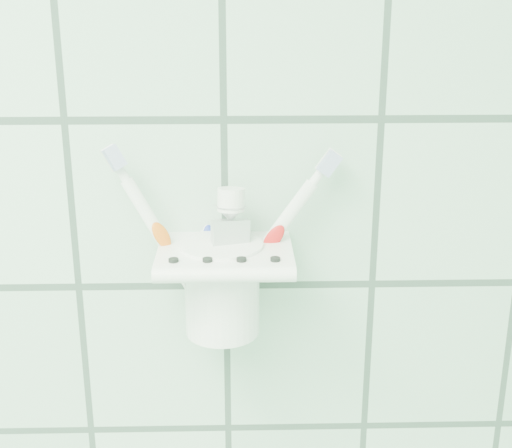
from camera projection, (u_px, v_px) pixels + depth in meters
holder_bracket at (225, 256)px, 0.72m from camera, size 0.14×0.11×0.04m
cup at (222, 285)px, 0.74m from camera, size 0.09×0.09×0.10m
toothbrush_pink at (209, 226)px, 0.72m from camera, size 0.10×0.03×0.21m
toothbrush_blue at (212, 243)px, 0.73m from camera, size 0.02×0.07×0.17m
toothbrush_orange at (209, 221)px, 0.72m from camera, size 0.12×0.03×0.21m
toothpaste_tube at (228, 252)px, 0.72m from camera, size 0.04×0.04×0.15m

